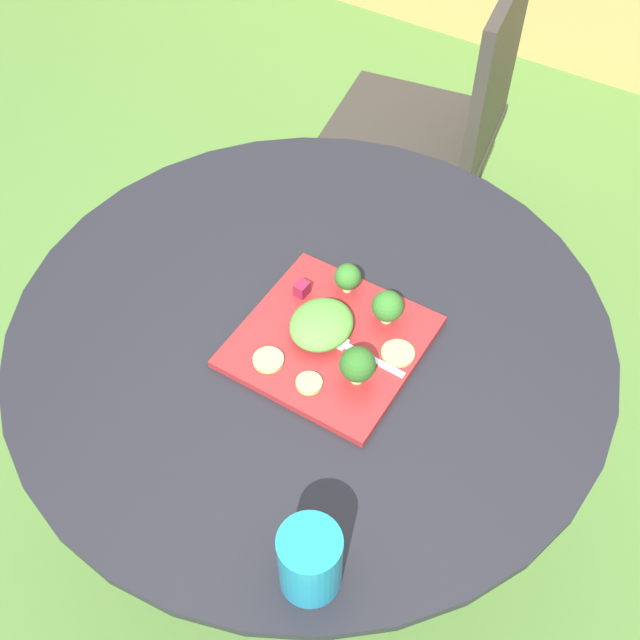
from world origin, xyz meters
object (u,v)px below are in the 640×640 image
at_px(salad_plate, 330,341).
at_px(fork, 355,350).
at_px(patio_chair, 445,115).
at_px(drinking_glass, 310,562).

height_order(salad_plate, fork, fork).
distance_m(patio_chair, drinking_glass, 1.38).
height_order(patio_chair, drinking_glass, patio_chair).
distance_m(patio_chair, salad_plate, 0.98).
bearing_deg(patio_chair, salad_plate, -77.20).
bearing_deg(patio_chair, drinking_glass, -72.93).
relative_size(patio_chair, fork, 5.83).
relative_size(salad_plate, drinking_glass, 2.49).
height_order(salad_plate, drinking_glass, drinking_glass).
bearing_deg(fork, drinking_glass, -69.06).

